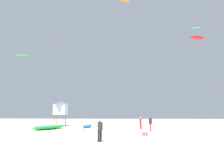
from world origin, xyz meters
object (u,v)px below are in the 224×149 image
at_px(person_foreground, 100,128).
at_px(person_left, 150,123).
at_px(person_midground, 141,122).
at_px(kite_aloft_1, 123,0).
at_px(kite_aloft_4, 197,28).
at_px(kite_aloft_0, 197,38).
at_px(kite_aloft_3, 23,55).
at_px(lifeguard_tower, 61,108).
at_px(cooler_box, 145,134).
at_px(kite_grounded_mid, 49,127).
at_px(kite_grounded_near, 87,126).

xyz_separation_m(person_foreground, person_left, (5.46, 9.87, -0.03)).
distance_m(person_midground, kite_aloft_1, 18.83).
bearing_deg(kite_aloft_1, kite_aloft_4, 47.47).
distance_m(kite_aloft_0, kite_aloft_3, 35.40).
relative_size(lifeguard_tower, kite_aloft_1, 1.71).
bearing_deg(cooler_box, person_foreground, -132.87).
bearing_deg(person_foreground, cooler_box, 103.10).
height_order(lifeguard_tower, cooler_box, lifeguard_tower).
bearing_deg(kite_aloft_3, kite_aloft_4, 20.00).
distance_m(kite_grounded_mid, kite_aloft_0, 34.11).
xyz_separation_m(kite_grounded_near, kite_aloft_1, (5.70, -2.80, 19.45)).
relative_size(person_midground, kite_aloft_1, 0.68).
bearing_deg(person_foreground, kite_aloft_1, 135.84).
xyz_separation_m(lifeguard_tower, cooler_box, (12.78, -13.38, -2.89)).
xyz_separation_m(person_left, cooler_box, (-1.34, -5.43, -0.85)).
relative_size(cooler_box, kite_aloft_4, 0.24).
height_order(lifeguard_tower, kite_aloft_3, kite_aloft_3).
height_order(kite_grounded_mid, kite_aloft_0, kite_aloft_0).
relative_size(person_midground, person_left, 0.95).
bearing_deg(cooler_box, kite_aloft_4, 59.03).
height_order(person_left, kite_aloft_0, kite_aloft_0).
relative_size(person_left, kite_aloft_0, 0.50).
bearing_deg(person_foreground, kite_grounded_mid, -178.11).
bearing_deg(person_foreground, person_left, 117.01).
xyz_separation_m(person_foreground, cooler_box, (4.12, 4.44, -0.88)).
xyz_separation_m(person_midground, cooler_box, (-0.35, -8.10, -0.80)).
relative_size(person_foreground, person_midground, 1.08).
bearing_deg(kite_grounded_near, kite_aloft_4, 36.07).
bearing_deg(kite_aloft_1, cooler_box, -76.16).
height_order(person_midground, kite_grounded_near, person_midground).
xyz_separation_m(kite_grounded_mid, kite_aloft_1, (10.36, 1.01, 19.34)).
distance_m(lifeguard_tower, kite_aloft_0, 31.14).
xyz_separation_m(kite_grounded_near, kite_aloft_0, (21.41, 9.43, 17.66)).
bearing_deg(kite_aloft_0, cooler_box, -124.48).
relative_size(person_foreground, person_left, 1.03).
bearing_deg(lifeguard_tower, kite_aloft_1, -27.04).
height_order(person_left, cooler_box, person_left).
height_order(person_left, lifeguard_tower, lifeguard_tower).
height_order(person_foreground, kite_grounded_near, person_foreground).
bearing_deg(kite_aloft_4, person_left, -124.31).
xyz_separation_m(person_midground, person_left, (0.98, -2.67, 0.05)).
height_order(cooler_box, kite_aloft_3, kite_aloft_3).
height_order(person_midground, person_left, person_left).
xyz_separation_m(lifeguard_tower, kite_aloft_4, (30.05, 15.39, 20.72)).
relative_size(person_foreground, kite_grounded_near, 0.50).
relative_size(kite_grounded_near, kite_aloft_0, 1.04).
relative_size(person_left, kite_grounded_near, 0.49).
bearing_deg(person_left, person_midground, 117.85).
height_order(person_midground, cooler_box, person_midground).
bearing_deg(kite_grounded_mid, cooler_box, -29.07).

